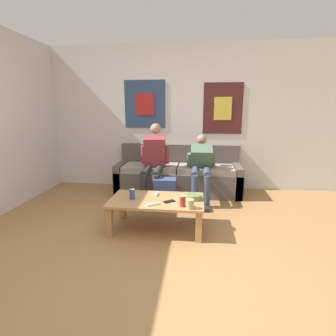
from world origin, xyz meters
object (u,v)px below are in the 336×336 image
Objects in this scene: backpack at (165,194)px; pillar_candle at (190,204)px; game_controller_near_right at (153,204)px; drink_can_blue at (132,194)px; person_seated_teen at (201,165)px; cell_phone at (169,201)px; couch at (178,176)px; game_controller_near_left at (156,194)px; coffee_table at (157,204)px; drink_can_red at (183,201)px; ceramic_bowl at (195,197)px; person_seated_adult at (154,160)px.

pillar_candle is (0.40, -0.96, 0.22)m from backpack.
game_controller_near_right is (-0.02, -0.92, 0.18)m from backpack.
pillar_candle is 0.74m from drink_can_blue.
cell_phone is (-0.37, -1.21, -0.18)m from person_seated_teen.
game_controller_near_right is (-0.15, -1.70, 0.11)m from couch.
backpack reaches higher than game_controller_near_right.
game_controller_near_right is at bearing -33.24° from drink_can_blue.
game_controller_near_left is (-0.56, -0.99, -0.17)m from person_seated_teen.
drink_can_red reaches higher than coffee_table.
cell_phone is at bearing -49.09° from game_controller_near_left.
couch is at bearing 98.56° from pillar_candle.
game_controller_near_left is (-0.03, 0.14, 0.07)m from coffee_table.
drink_can_red reaches higher than ceramic_bowl.
coffee_table is at bearing 5.33° from drink_can_blue.
backpack reaches higher than cell_phone.
pillar_candle reaches higher than backpack.
drink_can_blue is 1.00× the size of drink_can_red.
couch is 1.57m from cell_phone.
backpack is 3.81× the size of pillar_candle.
person_seated_teen reaches higher than game_controller_near_left.
backpack reaches higher than coffee_table.
game_controller_near_left is (-0.04, -0.56, 0.18)m from backpack.
coffee_table is at bearing 148.11° from drink_can_red.
backpack is (0.01, 0.70, -0.11)m from coffee_table.
person_seated_teen is 8.76× the size of pillar_candle.
pillar_candle is 0.94× the size of drink_can_blue.
couch reaches higher than ceramic_bowl.
coffee_table is 0.16m from game_controller_near_left.
couch is 1.89× the size of coffee_table.
coffee_table is 0.32m from drink_can_blue.
backpack is 0.93m from game_controller_near_right.
drink_can_blue is at bearing -147.01° from game_controller_near_left.
drink_can_red is at bearing -98.99° from person_seated_teen.
pillar_candle reaches higher than game_controller_near_right.
drink_can_red is 0.85× the size of cell_phone.
game_controller_near_right is (0.02, -0.36, 0.00)m from game_controller_near_left.
person_seated_adult is at bearing 101.37° from game_controller_near_left.
backpack is 0.81m from cell_phone.
drink_can_red is 0.34m from game_controller_near_right.
pillar_candle is 0.80× the size of cell_phone.
drink_can_red reaches higher than pillar_candle.
coffee_table is at bearing 87.60° from game_controller_near_right.
person_seated_adult is (-0.22, 1.11, 0.33)m from coffee_table.
couch reaches higher than cell_phone.
drink_can_blue reaches higher than ceramic_bowl.
game_controller_near_right is 0.22m from cell_phone.
drink_can_red is at bearing -37.97° from cell_phone.
backpack is 3.60× the size of drink_can_blue.
couch is 1.71m from drink_can_red.
game_controller_near_left is at bearing 130.91° from cell_phone.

